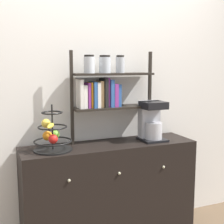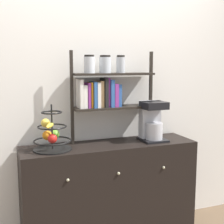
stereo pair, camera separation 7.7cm
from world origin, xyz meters
TOP-DOWN VIEW (x-y plane):
  - wall_back at (0.00, 0.45)m, footprint 7.00×0.05m
  - sideboard at (0.00, 0.20)m, footprint 1.50×0.42m
  - coffee_maker at (0.40, 0.20)m, footprint 0.21×0.23m
  - fruit_stand at (-0.49, 0.19)m, footprint 0.30×0.30m
  - shelf_hutch at (-0.01, 0.31)m, footprint 0.76×0.20m

SIDE VIEW (x-z plane):
  - sideboard at x=0.00m, z-range 0.00..0.88m
  - fruit_stand at x=-0.49m, z-range 0.81..1.18m
  - coffee_maker at x=0.40m, z-range 0.87..1.22m
  - wall_back at x=0.00m, z-range 0.00..2.60m
  - shelf_hutch at x=-0.01m, z-range 0.95..1.74m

